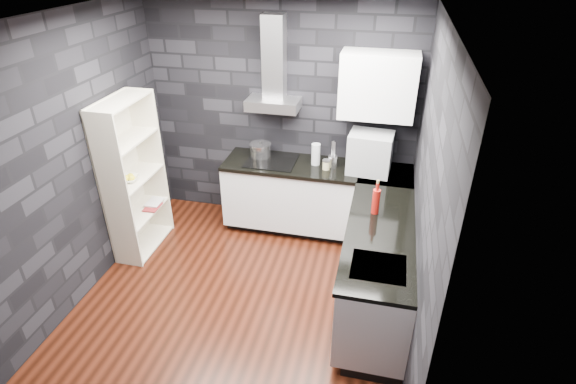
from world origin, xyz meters
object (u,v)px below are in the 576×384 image
at_px(glass_vase, 316,154).
at_px(storage_jar, 326,165).
at_px(fruit_bowl, 129,179).
at_px(red_bottle, 376,202).
at_px(pot, 260,150).
at_px(appliance_garage, 370,153).
at_px(utensil_crock, 333,161).
at_px(bookshelf, 134,178).

xyz_separation_m(glass_vase, storage_jar, (0.14, -0.10, -0.08)).
bearing_deg(fruit_bowl, storage_jar, 21.09).
bearing_deg(red_bottle, pot, 145.79).
bearing_deg(appliance_garage, utensil_crock, -179.04).
bearing_deg(pot, utensil_crock, -4.51).
bearing_deg(glass_vase, appliance_garage, -4.59).
height_order(appliance_garage, red_bottle, appliance_garage).
bearing_deg(red_bottle, glass_vase, 128.82).
distance_m(pot, red_bottle, 1.73).
distance_m(bookshelf, fruit_bowl, 0.09).
distance_m(glass_vase, red_bottle, 1.19).
height_order(utensil_crock, fruit_bowl, utensil_crock).
bearing_deg(storage_jar, bookshelf, -160.99).
relative_size(glass_vase, appliance_garage, 0.54).
relative_size(pot, glass_vase, 0.97).
distance_m(pot, storage_jar, 0.84).
bearing_deg(bookshelf, glass_vase, 2.66).
distance_m(storage_jar, bookshelf, 2.15).
relative_size(pot, appliance_garage, 0.52).
distance_m(glass_vase, bookshelf, 2.06).
relative_size(appliance_garage, red_bottle, 1.87).
bearing_deg(pot, red_bottle, -34.21).
bearing_deg(storage_jar, glass_vase, 143.75).
relative_size(appliance_garage, bookshelf, 0.26).
xyz_separation_m(utensil_crock, fruit_bowl, (-2.10, -0.86, -0.03)).
distance_m(glass_vase, utensil_crock, 0.21).
relative_size(appliance_garage, fruit_bowl, 2.26).
xyz_separation_m(utensil_crock, red_bottle, (0.54, -0.90, 0.06)).
relative_size(pot, red_bottle, 0.97).
bearing_deg(fruit_bowl, pot, 37.63).
xyz_separation_m(storage_jar, appliance_garage, (0.48, 0.05, 0.17)).
relative_size(glass_vase, fruit_bowl, 1.22).
bearing_deg(glass_vase, bookshelf, -156.98).
bearing_deg(red_bottle, utensil_crock, 121.03).
distance_m(glass_vase, fruit_bowl, 2.09).
height_order(glass_vase, bookshelf, bookshelf).
bearing_deg(storage_jar, appliance_garage, 6.46).
distance_m(utensil_crock, appliance_garage, 0.44).
bearing_deg(glass_vase, pot, 176.17).
xyz_separation_m(storage_jar, fruit_bowl, (-2.04, -0.78, -0.01)).
height_order(pot, bookshelf, bookshelf).
xyz_separation_m(appliance_garage, bookshelf, (-2.51, -0.76, -0.22)).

